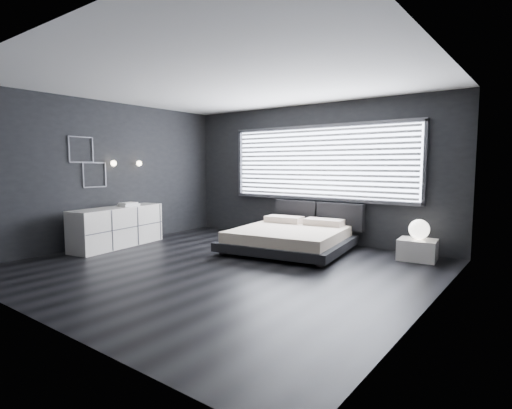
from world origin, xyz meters
The scene contains 12 objects.
room centered at (0.00, 0.00, 1.40)m, with size 6.04×6.00×2.80m.
window centered at (0.20, 2.70, 1.61)m, with size 4.14×0.09×1.52m.
headboard centered at (0.22, 2.64, 0.57)m, with size 1.96×0.16×0.52m.
sconce_near centered at (-2.88, 0.05, 1.60)m, with size 0.18×0.11×0.11m.
sconce_far centered at (-2.88, 0.65, 1.60)m, with size 0.18×0.11×0.11m.
wall_art_upper centered at (-2.98, -0.55, 1.85)m, with size 0.01×0.48×0.48m.
wall_art_lower centered at (-2.98, -0.30, 1.38)m, with size 0.01×0.48×0.48m.
bed centered at (0.21, 1.59, 0.25)m, with size 2.33×2.25×0.53m.
nightstand centered at (2.28, 2.26, 0.17)m, with size 0.59×0.49×0.35m, color white.
orb_lamp centered at (2.29, 2.30, 0.51)m, with size 0.33×0.33×0.33m, color white.
dresser centered at (-2.65, -0.06, 0.38)m, with size 0.82×1.97×0.76m.
book_stack centered at (-2.65, 0.20, 0.80)m, with size 0.27×0.35×0.07m.
Camera 1 is at (4.04, -4.53, 1.57)m, focal length 28.00 mm.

